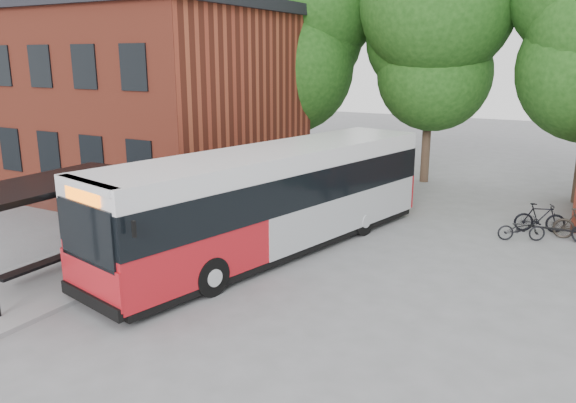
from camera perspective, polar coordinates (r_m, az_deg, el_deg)
The scene contains 8 objects.
ground at distance 15.00m, azimuth -8.39°, elevation -9.85°, with size 100.00×100.00×0.00m, color slate.
station_building at distance 29.22m, azimuth -18.64°, elevation 10.00°, with size 18.40×10.40×8.50m, color maroon, non-canonical shape.
bus_shelter at distance 16.87m, azimuth -22.98°, elevation -2.85°, with size 3.60×7.00×2.90m, color black, non-canonical shape.
tree_0 at distance 30.44m, azimuth 0.60°, elevation 13.24°, with size 7.92×7.92×11.00m, color #163E10, non-canonical shape.
tree_1 at distance 28.79m, azimuth 14.25°, elevation 12.15°, with size 7.92×7.92×10.40m, color #163E10, non-canonical shape.
city_bus at distance 17.99m, azimuth -1.37°, elevation 0.09°, with size 2.81×13.17×3.35m, color #B5151D, non-canonical shape.
bicycle_0 at distance 20.89m, azimuth 22.63°, elevation -2.58°, with size 0.55×1.59×0.84m, color black.
bicycle_1 at distance 22.14m, azimuth 24.22°, elevation -1.51°, with size 0.50×1.77×1.06m, color black.
Camera 1 is at (8.41, -10.80, 6.13)m, focal length 35.00 mm.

